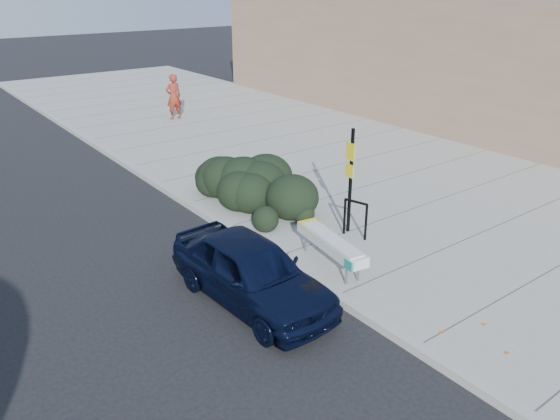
# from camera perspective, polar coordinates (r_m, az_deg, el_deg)

# --- Properties ---
(ground) EXTENTS (120.00, 120.00, 0.00)m
(ground) POSITION_cam_1_polar(r_m,az_deg,el_deg) (10.91, 6.07, -9.49)
(ground) COLOR black
(ground) RESTS_ON ground
(sidewalk_near) EXTENTS (11.20, 50.00, 0.15)m
(sidewalk_near) POSITION_cam_1_polar(r_m,az_deg,el_deg) (17.68, 8.45, 3.70)
(sidewalk_near) COLOR gray
(sidewalk_near) RESTS_ON ground
(curb_near) EXTENTS (0.22, 50.00, 0.17)m
(curb_near) POSITION_cam_1_polar(r_m,az_deg,el_deg) (14.47, -7.45, -0.65)
(curb_near) COLOR #9E9E99
(curb_near) RESTS_ON ground
(bench) EXTENTS (0.80, 2.20, 0.65)m
(bench) POSITION_cam_1_polar(r_m,az_deg,el_deg) (11.63, 5.34, -3.51)
(bench) COLOR gray
(bench) RESTS_ON sidewalk_near
(bike_rack) EXTENTS (0.22, 0.61, 0.92)m
(bike_rack) POSITION_cam_1_polar(r_m,az_deg,el_deg) (12.98, 7.88, -0.54)
(bike_rack) COLOR black
(bike_rack) RESTS_ON sidewalk_near
(sign_post) EXTENTS (0.10, 0.30, 2.57)m
(sign_post) POSITION_cam_1_polar(r_m,az_deg,el_deg) (12.91, 7.36, 3.67)
(sign_post) COLOR black
(sign_post) RESTS_ON sidewalk_near
(hedge) EXTENTS (2.76, 4.17, 1.44)m
(hedge) POSITION_cam_1_polar(r_m,az_deg,el_deg) (14.88, -2.52, 3.45)
(hedge) COLOR black
(hedge) RESTS_ON sidewalk_near
(sedan_navy) EXTENTS (1.78, 3.97, 1.33)m
(sedan_navy) POSITION_cam_1_polar(r_m,az_deg,el_deg) (10.56, -3.03, -6.37)
(sedan_navy) COLOR black
(sedan_navy) RESTS_ON ground
(pedestrian) EXTENTS (0.71, 0.47, 1.94)m
(pedestrian) POSITION_cam_1_polar(r_m,az_deg,el_deg) (24.68, -11.05, 11.54)
(pedestrian) COLOR maroon
(pedestrian) RESTS_ON sidewalk_near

